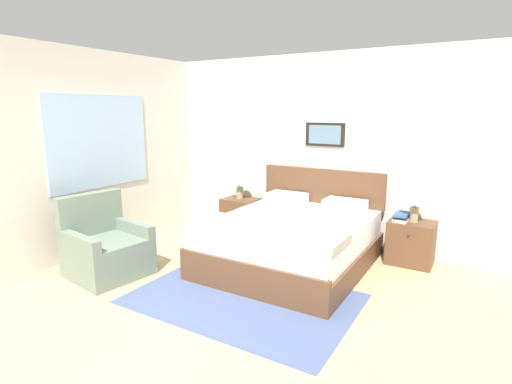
# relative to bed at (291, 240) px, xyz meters

# --- Properties ---
(ground_plane) EXTENTS (16.00, 16.00, 0.00)m
(ground_plane) POSITION_rel_bed_xyz_m (-0.21, -2.20, -0.31)
(ground_plane) COLOR tan
(wall_back) EXTENTS (6.83, 0.09, 2.60)m
(wall_back) POSITION_rel_bed_xyz_m (-0.21, 1.07, 0.99)
(wall_back) COLOR beige
(wall_back) RESTS_ON ground_plane
(wall_left) EXTENTS (0.08, 5.63, 2.60)m
(wall_left) POSITION_rel_bed_xyz_m (-2.46, -0.58, 0.99)
(wall_left) COLOR beige
(wall_left) RESTS_ON ground_plane
(area_rug_main) EXTENTS (2.18, 1.48, 0.01)m
(area_rug_main) POSITION_rel_bed_xyz_m (-0.02, -1.05, -0.31)
(area_rug_main) COLOR #47567F
(area_rug_main) RESTS_ON ground_plane
(bed) EXTENTS (1.72, 1.99, 1.06)m
(bed) POSITION_rel_bed_xyz_m (0.00, 0.00, 0.00)
(bed) COLOR brown
(bed) RESTS_ON ground_plane
(armchair) EXTENTS (0.87, 0.87, 0.91)m
(armchair) POSITION_rel_bed_xyz_m (-1.70, -1.32, -0.02)
(armchair) COLOR slate
(armchair) RESTS_ON ground_plane
(nightstand_near_window) EXTENTS (0.53, 0.43, 0.53)m
(nightstand_near_window) POSITION_rel_bed_xyz_m (-1.23, 0.79, -0.05)
(nightstand_near_window) COLOR brown
(nightstand_near_window) RESTS_ON ground_plane
(nightstand_by_door) EXTENTS (0.53, 0.43, 0.53)m
(nightstand_by_door) POSITION_rel_bed_xyz_m (1.23, 0.79, -0.05)
(nightstand_by_door) COLOR brown
(nightstand_by_door) RESTS_ON ground_plane
(table_lamp_near_window) EXTENTS (0.29, 0.29, 0.43)m
(table_lamp_near_window) POSITION_rel_bed_xyz_m (-1.24, 0.78, 0.53)
(table_lamp_near_window) COLOR gray
(table_lamp_near_window) RESTS_ON nightstand_near_window
(table_lamp_by_door) EXTENTS (0.29, 0.29, 0.43)m
(table_lamp_by_door) POSITION_rel_bed_xyz_m (1.24, 0.78, 0.53)
(table_lamp_by_door) COLOR gray
(table_lamp_by_door) RESTS_ON nightstand_by_door
(book_thick_bottom) EXTENTS (0.18, 0.25, 0.04)m
(book_thick_bottom) POSITION_rel_bed_xyz_m (1.11, 0.75, 0.24)
(book_thick_bottom) COLOR silver
(book_thick_bottom) RESTS_ON nightstand_by_door
(book_hardcover_middle) EXTENTS (0.16, 0.25, 0.03)m
(book_hardcover_middle) POSITION_rel_bed_xyz_m (1.11, 0.75, 0.27)
(book_hardcover_middle) COLOR #232328
(book_hardcover_middle) RESTS_ON book_thick_bottom
(book_novel_upper) EXTENTS (0.16, 0.28, 0.03)m
(book_novel_upper) POSITION_rel_bed_xyz_m (1.11, 0.75, 0.30)
(book_novel_upper) COLOR #335693
(book_novel_upper) RESTS_ON book_hardcover_middle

